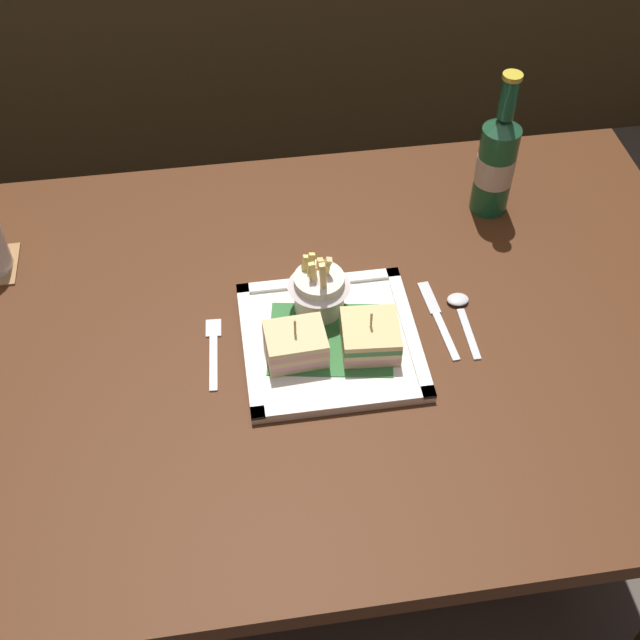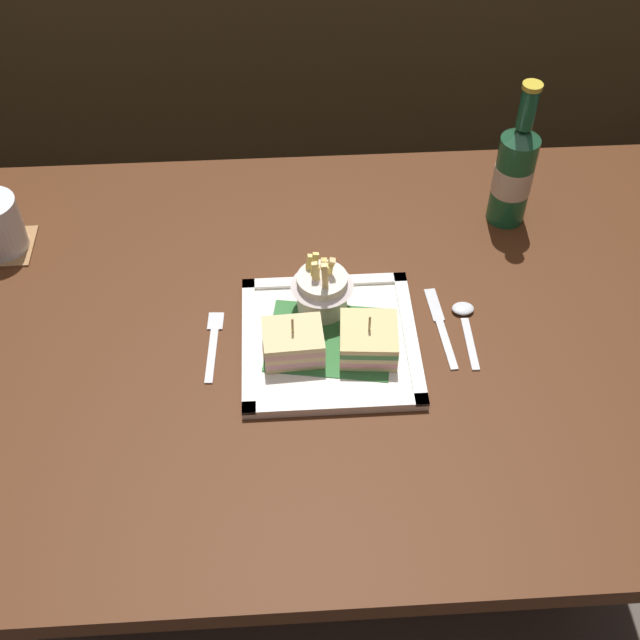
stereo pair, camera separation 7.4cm
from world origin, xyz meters
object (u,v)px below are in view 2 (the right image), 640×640
at_px(dining_table, 311,382).
at_px(sandwich_half_right, 369,340).
at_px(fries_cup, 322,286).
at_px(beer_bottle, 514,172).
at_px(square_plate, 330,341).
at_px(spoon, 465,318).
at_px(sandwich_half_left, 293,343).
at_px(fork, 213,342).
at_px(knife, 440,324).

relative_size(dining_table, sandwich_half_right, 14.56).
relative_size(fries_cup, beer_bottle, 0.43).
height_order(square_plate, spoon, square_plate).
relative_size(sandwich_half_left, beer_bottle, 0.34).
height_order(sandwich_half_right, fries_cup, fries_cup).
distance_m(fries_cup, fork, 0.19).
bearing_deg(square_plate, knife, 9.67).
bearing_deg(fork, sandwich_half_right, -9.22).
height_order(square_plate, sandwich_half_left, sandwich_half_left).
relative_size(beer_bottle, spoon, 1.97).
height_order(dining_table, fries_cup, fries_cup).
xyz_separation_m(square_plate, sandwich_half_right, (0.06, -0.02, 0.03)).
xyz_separation_m(sandwich_half_right, fries_cup, (-0.06, 0.09, 0.03)).
bearing_deg(sandwich_half_left, sandwich_half_right, 0.00).
height_order(square_plate, fork, square_plate).
height_order(sandwich_half_right, fork, sandwich_half_right).
xyz_separation_m(dining_table, beer_bottle, (0.36, 0.25, 0.23)).
distance_m(dining_table, fork, 0.20).
distance_m(sandwich_half_left, knife, 0.24).
relative_size(dining_table, square_plate, 5.04).
height_order(sandwich_half_left, spoon, sandwich_half_left).
bearing_deg(dining_table, sandwich_half_right, -32.04).
bearing_deg(knife, fork, -177.50).
bearing_deg(sandwich_half_right, square_plate, 157.23).
bearing_deg(spoon, sandwich_half_left, -167.46).
relative_size(sandwich_half_right, fork, 0.65).
distance_m(sandwich_half_right, knife, 0.13).
bearing_deg(sandwich_half_left, knife, 13.00).
bearing_deg(knife, beer_bottle, 58.03).
bearing_deg(fries_cup, dining_table, -117.85).
distance_m(dining_table, sandwich_half_left, 0.17).
distance_m(square_plate, fries_cup, 0.09).
relative_size(square_plate, fries_cup, 2.31).
distance_m(beer_bottle, fork, 0.58).
bearing_deg(beer_bottle, spoon, -115.46).
distance_m(dining_table, sandwich_half_right, 0.19).
xyz_separation_m(knife, spoon, (0.04, 0.01, 0.00)).
xyz_separation_m(dining_table, fries_cup, (0.02, 0.04, 0.19)).
distance_m(dining_table, spoon, 0.28).
relative_size(sandwich_half_left, fries_cup, 0.80).
bearing_deg(square_plate, beer_bottle, 40.04).
bearing_deg(dining_table, knife, 0.24).
bearing_deg(fork, spoon, 3.25).
bearing_deg(knife, square_plate, -170.33).
bearing_deg(dining_table, square_plate, -46.14).
xyz_separation_m(fries_cup, fork, (-0.17, -0.05, -0.06)).
xyz_separation_m(beer_bottle, fork, (-0.51, -0.26, -0.10)).
height_order(fries_cup, fork, fries_cup).
bearing_deg(spoon, beer_bottle, 64.54).
distance_m(square_plate, fork, 0.18).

